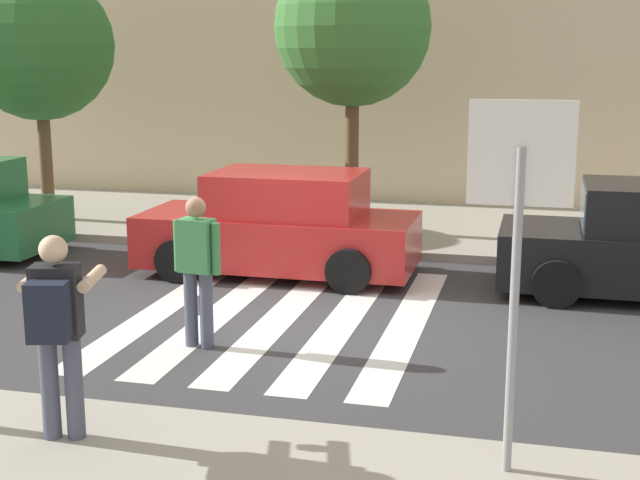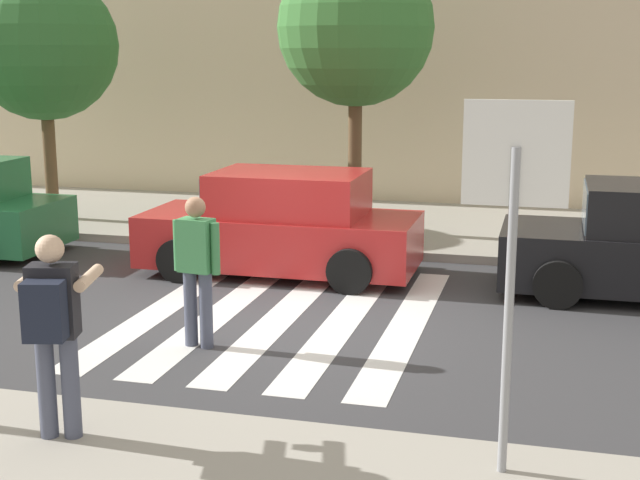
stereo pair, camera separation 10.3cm
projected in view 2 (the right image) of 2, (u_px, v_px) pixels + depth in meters
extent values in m
plane|color=#38383A|center=(278.00, 320.00, 11.12)|extent=(120.00, 120.00, 0.00)
cube|color=#9E998C|center=(372.00, 225.00, 16.78)|extent=(60.00, 4.80, 0.14)
cube|color=beige|center=(412.00, 65.00, 20.34)|extent=(56.00, 4.00, 5.92)
cube|color=silver|center=(166.00, 306.00, 11.70)|extent=(0.44, 5.20, 0.01)
cube|color=silver|center=(223.00, 311.00, 11.51)|extent=(0.44, 5.20, 0.01)
cube|color=silver|center=(282.00, 315.00, 11.31)|extent=(0.44, 5.20, 0.01)
cube|color=silver|center=(344.00, 320.00, 11.11)|extent=(0.44, 5.20, 0.01)
cube|color=silver|center=(407.00, 325.00, 10.91)|extent=(0.44, 5.20, 0.01)
cylinder|color=gray|center=(509.00, 315.00, 6.58)|extent=(0.07, 0.07, 2.49)
cube|color=white|center=(516.00, 154.00, 6.35)|extent=(0.76, 0.03, 0.76)
cube|color=red|center=(516.00, 153.00, 6.36)|extent=(0.66, 0.02, 0.66)
cylinder|color=#474C60|center=(47.00, 387.00, 7.37)|extent=(0.15, 0.15, 0.88)
cylinder|color=#474C60|center=(71.00, 387.00, 7.36)|extent=(0.15, 0.15, 0.88)
cube|color=black|center=(53.00, 301.00, 7.21)|extent=(0.43, 0.32, 0.60)
sphere|color=beige|center=(50.00, 249.00, 7.12)|extent=(0.23, 0.23, 0.23)
cylinder|color=beige|center=(32.00, 278.00, 7.40)|extent=(0.24, 0.59, 0.10)
cylinder|color=beige|center=(89.00, 278.00, 7.39)|extent=(0.24, 0.59, 0.10)
cube|color=black|center=(66.00, 269.00, 7.57)|extent=(0.16, 0.13, 0.10)
cube|color=black|center=(44.00, 311.00, 6.99)|extent=(0.36, 0.27, 0.48)
cylinder|color=#474C60|center=(191.00, 308.00, 10.09)|extent=(0.15, 0.15, 0.88)
cylinder|color=#474C60|center=(206.00, 310.00, 10.02)|extent=(0.15, 0.15, 0.88)
cube|color=#3D844C|center=(196.00, 245.00, 9.90)|extent=(0.41, 0.29, 0.60)
sphere|color=#A37556|center=(195.00, 207.00, 9.81)|extent=(0.23, 0.23, 0.23)
cylinder|color=#3D844C|center=(178.00, 245.00, 9.99)|extent=(0.10, 0.10, 0.58)
cylinder|color=#3D844C|center=(215.00, 249.00, 9.81)|extent=(0.10, 0.10, 0.58)
cylinder|color=black|center=(38.00, 227.00, 15.35)|extent=(0.64, 0.22, 0.64)
cube|color=red|center=(280.00, 239.00, 13.35)|extent=(4.10, 1.70, 0.76)
cube|color=red|center=(289.00, 193.00, 13.17)|extent=(2.20, 1.56, 0.64)
cube|color=slate|center=(221.00, 190.00, 13.43)|extent=(0.10, 1.50, 0.54)
cube|color=slate|center=(353.00, 196.00, 12.93)|extent=(0.10, 1.50, 0.51)
cylinder|color=black|center=(179.00, 260.00, 12.91)|extent=(0.64, 0.22, 0.64)
cylinder|color=black|center=(221.00, 237.00, 14.51)|extent=(0.64, 0.22, 0.64)
cylinder|color=black|center=(350.00, 271.00, 12.28)|extent=(0.64, 0.22, 0.64)
cylinder|color=black|center=(374.00, 245.00, 13.89)|extent=(0.64, 0.22, 0.64)
cube|color=slate|center=(588.00, 206.00, 12.12)|extent=(0.10, 1.50, 0.54)
cylinder|color=black|center=(558.00, 284.00, 11.59)|extent=(0.64, 0.22, 0.64)
cylinder|color=black|center=(558.00, 256.00, 13.20)|extent=(0.64, 0.22, 0.64)
cylinder|color=brown|center=(50.00, 155.00, 16.89)|extent=(0.24, 0.24, 2.42)
sphere|color=#2D662D|center=(43.00, 45.00, 16.47)|extent=(2.76, 2.76, 2.76)
cylinder|color=brown|center=(355.00, 154.00, 15.63)|extent=(0.24, 0.24, 2.74)
sphere|color=#387533|center=(356.00, 27.00, 15.17)|extent=(2.70, 2.70, 2.70)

